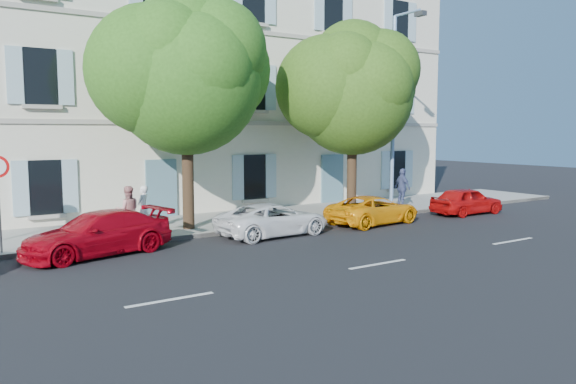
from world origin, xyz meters
TOP-DOWN VIEW (x-y plane):
  - ground at (0.00, 0.00)m, footprint 90.00×90.00m
  - sidewalk at (0.00, 4.45)m, footprint 36.00×4.50m
  - kerb at (0.00, 2.28)m, footprint 36.00×0.16m
  - building at (0.00, 10.20)m, footprint 28.00×7.00m
  - car_red_coupe at (-6.14, 1.38)m, footprint 4.73×2.71m
  - car_white_coupe at (-0.17, 1.21)m, footprint 4.22×2.15m
  - car_yellow_supercar at (4.44, 1.17)m, footprint 4.25×2.33m
  - car_red_hatchback at (9.61, 0.88)m, footprint 3.56×1.48m
  - tree_left at (-2.41, 3.37)m, footprint 5.28×5.28m
  - tree_right at (4.98, 3.17)m, footprint 5.06×5.06m
  - street_lamp at (6.98, 2.67)m, footprint 0.28×1.79m
  - pedestrian_a at (-3.87, 4.00)m, footprint 0.68×0.68m
  - pedestrian_b at (-4.62, 3.36)m, footprint 0.90×0.76m
  - pedestrian_c at (8.16, 3.37)m, footprint 0.56×1.10m

SIDE VIEW (x-z plane):
  - ground at x=0.00m, z-range 0.00..0.00m
  - sidewalk at x=0.00m, z-range 0.00..0.15m
  - kerb at x=0.00m, z-range 0.00..0.16m
  - car_yellow_supercar at x=4.44m, z-range 0.00..1.13m
  - car_white_coupe at x=-0.17m, z-range 0.00..1.14m
  - car_red_hatchback at x=9.61m, z-range 0.00..1.21m
  - car_red_coupe at x=-6.14m, z-range 0.00..1.29m
  - pedestrian_a at x=-3.87m, z-range 0.15..1.74m
  - pedestrian_b at x=-4.62m, z-range 0.15..1.81m
  - pedestrian_c at x=8.16m, z-range 0.15..1.94m
  - street_lamp at x=6.98m, z-range 0.71..9.17m
  - tree_right at x=4.98m, z-range 1.25..9.05m
  - tree_left at x=-2.41m, z-range 1.33..9.52m
  - building at x=0.00m, z-range 0.00..12.00m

